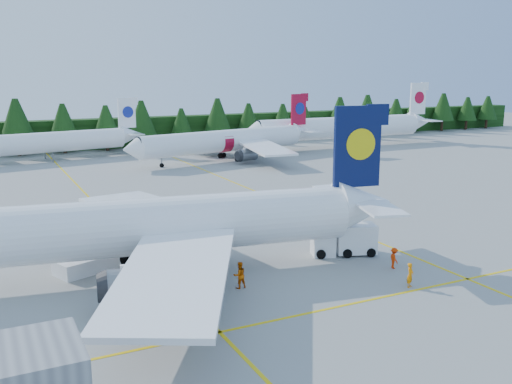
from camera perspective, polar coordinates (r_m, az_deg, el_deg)
name	(u,v)px	position (r m, az deg, el deg)	size (l,w,h in m)	color
ground	(354,267)	(46.09, 9.73, -7.39)	(320.00, 320.00, 0.00)	gray
taxi_stripe_a	(118,227)	(58.26, -13.62, -3.46)	(0.25, 120.00, 0.01)	yellow
taxi_stripe_b	(293,207)	(65.35, 3.72, -1.49)	(0.25, 120.00, 0.01)	yellow
taxi_stripe_cross	(405,293)	(41.71, 14.63, -9.70)	(80.00, 0.25, 0.01)	yellow
treeline_hedge	(116,133)	(120.44, -13.82, 5.76)	(220.00, 4.00, 6.00)	black
airliner_navy	(101,231)	(43.10, -15.25, -3.78)	(42.66, 34.83, 12.47)	white
airliner_red	(221,142)	(99.28, -3.56, 5.05)	(37.76, 30.76, 11.11)	white
airliner_far_left	(31,143)	(104.72, -21.56, 4.56)	(35.73, 8.97, 10.45)	white
airliner_far_right	(335,127)	(118.67, 7.91, 6.41)	(44.30, 4.44, 12.89)	white
airstairs	(83,260)	(46.33, -16.87, -6.50)	(5.16, 6.83, 4.04)	white
service_truck	(344,240)	(48.66, 8.78, -4.74)	(5.68, 3.66, 2.58)	silver
uld_pair	(158,255)	(45.54, -9.81, -6.20)	(4.88, 2.93, 1.61)	#363C2C
crew_a	(410,275)	(42.53, 15.16, -8.03)	(0.65, 0.43, 1.79)	orange
crew_b	(240,275)	(40.89, -1.66, -8.30)	(0.95, 0.74, 1.95)	#DC5604
crew_c	(394,258)	(46.18, 13.64, -6.44)	(0.69, 0.46, 1.66)	red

